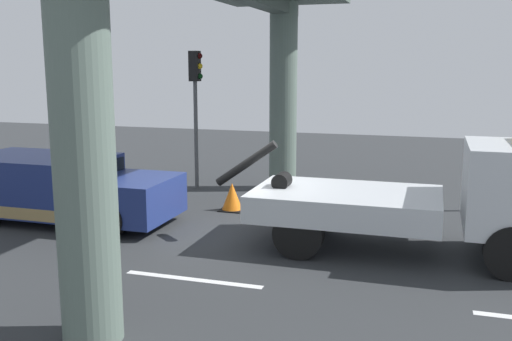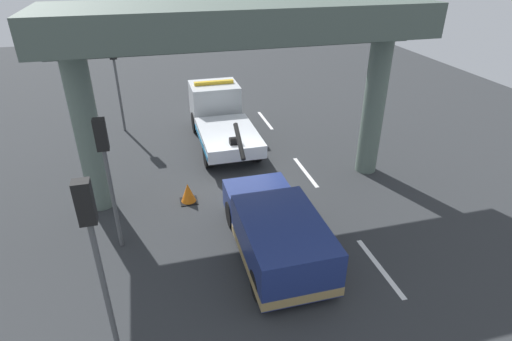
{
  "view_description": "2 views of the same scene",
  "coord_description": "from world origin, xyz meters",
  "px_view_note": "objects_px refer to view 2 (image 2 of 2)",
  "views": [
    {
      "loc": [
        3.97,
        -11.72,
        3.78
      ],
      "look_at": [
        0.4,
        -0.24,
        1.57
      ],
      "focal_mm": 40.41,
      "sensor_mm": 36.0,
      "label": 1
    },
    {
      "loc": [
        -14.02,
        3.12,
        8.19
      ],
      "look_at": [
        -0.93,
        -0.38,
        0.88
      ],
      "focal_mm": 29.17,
      "sensor_mm": 36.0,
      "label": 2
    }
  ],
  "objects_px": {
    "tow_truck_white": "(220,115)",
    "traffic_light_far": "(105,157)",
    "traffic_light_mid": "(115,66)",
    "traffic_light_near": "(93,236)",
    "towed_van_green": "(276,234)",
    "traffic_cone_orange": "(188,193)"
  },
  "relations": [
    {
      "from": "traffic_light_near",
      "to": "traffic_light_far",
      "type": "height_order",
      "value": "traffic_light_near"
    },
    {
      "from": "traffic_light_far",
      "to": "traffic_cone_orange",
      "type": "height_order",
      "value": "traffic_light_far"
    },
    {
      "from": "traffic_cone_orange",
      "to": "towed_van_green",
      "type": "bearing_deg",
      "value": -149.11
    },
    {
      "from": "traffic_cone_orange",
      "to": "traffic_light_near",
      "type": "bearing_deg",
      "value": 158.79
    },
    {
      "from": "towed_van_green",
      "to": "traffic_light_near",
      "type": "bearing_deg",
      "value": 117.22
    },
    {
      "from": "tow_truck_white",
      "to": "traffic_light_mid",
      "type": "height_order",
      "value": "traffic_light_mid"
    },
    {
      "from": "traffic_light_mid",
      "to": "traffic_cone_orange",
      "type": "height_order",
      "value": "traffic_light_mid"
    },
    {
      "from": "traffic_light_mid",
      "to": "tow_truck_white",
      "type": "bearing_deg",
      "value": -116.99
    },
    {
      "from": "tow_truck_white",
      "to": "traffic_light_mid",
      "type": "bearing_deg",
      "value": 63.01
    },
    {
      "from": "towed_van_green",
      "to": "traffic_light_mid",
      "type": "relative_size",
      "value": 1.16
    },
    {
      "from": "towed_van_green",
      "to": "traffic_cone_orange",
      "type": "distance_m",
      "value": 4.28
    },
    {
      "from": "tow_truck_white",
      "to": "traffic_light_far",
      "type": "xyz_separation_m",
      "value": [
        -7.21,
        4.5,
        1.86
      ]
    },
    {
      "from": "tow_truck_white",
      "to": "traffic_light_near",
      "type": "relative_size",
      "value": 1.61
    },
    {
      "from": "traffic_light_mid",
      "to": "traffic_light_far",
      "type": "bearing_deg",
      "value": 180.0
    },
    {
      "from": "traffic_cone_orange",
      "to": "tow_truck_white",
      "type": "bearing_deg",
      "value": -22.67
    },
    {
      "from": "tow_truck_white",
      "to": "traffic_light_near",
      "type": "bearing_deg",
      "value": 158.11
    },
    {
      "from": "traffic_light_far",
      "to": "traffic_light_mid",
      "type": "relative_size",
      "value": 0.93
    },
    {
      "from": "tow_truck_white",
      "to": "traffic_cone_orange",
      "type": "distance_m",
      "value": 5.74
    },
    {
      "from": "towed_van_green",
      "to": "traffic_light_near",
      "type": "xyz_separation_m",
      "value": [
        -2.32,
        4.5,
        2.5
      ]
    },
    {
      "from": "towed_van_green",
      "to": "traffic_light_near",
      "type": "distance_m",
      "value": 5.65
    },
    {
      "from": "traffic_light_mid",
      "to": "traffic_cone_orange",
      "type": "distance_m",
      "value": 8.4
    },
    {
      "from": "traffic_light_mid",
      "to": "traffic_cone_orange",
      "type": "xyz_separation_m",
      "value": [
        -7.53,
        -2.32,
        -2.92
      ]
    }
  ]
}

